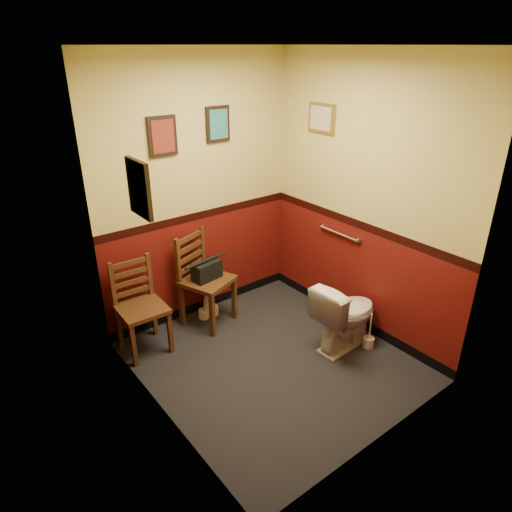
% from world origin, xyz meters
% --- Properties ---
extents(floor, '(2.20, 2.40, 0.00)m').
position_xyz_m(floor, '(0.00, 0.00, 0.00)').
color(floor, black).
rests_on(floor, ground).
extents(ceiling, '(2.20, 2.40, 0.00)m').
position_xyz_m(ceiling, '(0.00, 0.00, 2.70)').
color(ceiling, silver).
rests_on(ceiling, ground).
extents(wall_back, '(2.20, 0.00, 2.70)m').
position_xyz_m(wall_back, '(0.00, 1.20, 1.35)').
color(wall_back, '#530F0B').
rests_on(wall_back, ground).
extents(wall_front, '(2.20, 0.00, 2.70)m').
position_xyz_m(wall_front, '(0.00, -1.20, 1.35)').
color(wall_front, '#530F0B').
rests_on(wall_front, ground).
extents(wall_left, '(0.00, 2.40, 2.70)m').
position_xyz_m(wall_left, '(-1.10, 0.00, 1.35)').
color(wall_left, '#530F0B').
rests_on(wall_left, ground).
extents(wall_right, '(0.00, 2.40, 2.70)m').
position_xyz_m(wall_right, '(1.10, 0.00, 1.35)').
color(wall_right, '#530F0B').
rests_on(wall_right, ground).
extents(grab_bar, '(0.05, 0.56, 0.06)m').
position_xyz_m(grab_bar, '(1.07, 0.25, 0.95)').
color(grab_bar, silver).
rests_on(grab_bar, wall_right).
extents(framed_print_back_a, '(0.28, 0.04, 0.36)m').
position_xyz_m(framed_print_back_a, '(-0.35, 1.18, 1.95)').
color(framed_print_back_a, black).
rests_on(framed_print_back_a, wall_back).
extents(framed_print_back_b, '(0.26, 0.04, 0.34)m').
position_xyz_m(framed_print_back_b, '(0.25, 1.18, 2.00)').
color(framed_print_back_b, black).
rests_on(framed_print_back_b, wall_back).
extents(framed_print_left, '(0.04, 0.30, 0.38)m').
position_xyz_m(framed_print_left, '(-1.08, 0.10, 1.85)').
color(framed_print_left, black).
rests_on(framed_print_left, wall_left).
extents(framed_print_right, '(0.04, 0.34, 0.28)m').
position_xyz_m(framed_print_right, '(1.08, 0.60, 2.05)').
color(framed_print_right, olive).
rests_on(framed_print_right, wall_right).
extents(toilet, '(0.72, 0.43, 0.69)m').
position_xyz_m(toilet, '(0.72, -0.22, 0.34)').
color(toilet, white).
rests_on(toilet, floor).
extents(toilet_brush, '(0.11, 0.11, 0.38)m').
position_xyz_m(toilet_brush, '(0.89, -0.40, 0.06)').
color(toilet_brush, silver).
rests_on(toilet_brush, floor).
extents(chair_left, '(0.44, 0.44, 0.91)m').
position_xyz_m(chair_left, '(-0.85, 0.94, 0.46)').
color(chair_left, '#59351A').
rests_on(chair_left, floor).
extents(chair_right, '(0.59, 0.59, 0.98)m').
position_xyz_m(chair_right, '(-0.12, 0.98, 0.49)').
color(chair_right, '#59351A').
rests_on(chair_right, floor).
extents(handbag, '(0.32, 0.20, 0.22)m').
position_xyz_m(handbag, '(-0.10, 0.94, 0.61)').
color(handbag, black).
rests_on(handbag, chair_right).
extents(tp_stack, '(0.23, 0.14, 0.30)m').
position_xyz_m(tp_stack, '(-0.05, 1.02, 0.13)').
color(tp_stack, silver).
rests_on(tp_stack, floor).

